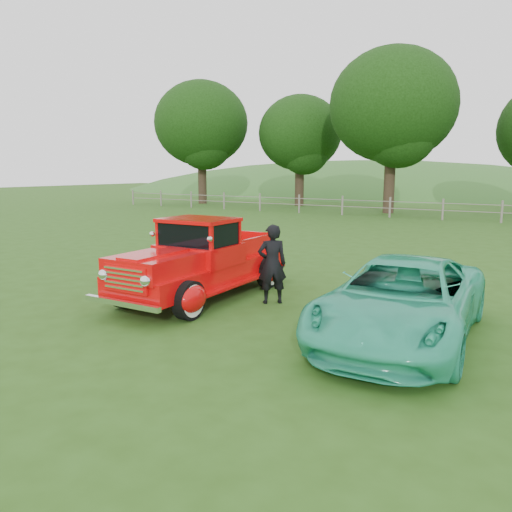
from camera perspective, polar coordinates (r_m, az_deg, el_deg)
The scene contains 9 objects.
ground at distance 9.73m, azimuth -5.83°, elevation -7.07°, with size 140.00×140.00×0.00m, color #294D14.
distant_hills at distance 67.96m, azimuth 23.05°, elevation 2.87°, with size 116.00×60.00×18.00m.
fence_line at distance 30.01m, azimuth 20.57°, elevation 5.01°, with size 48.00×0.12×1.20m.
tree_far_west at distance 42.27m, azimuth -6.28°, elevation 14.80°, with size 7.60×7.60×9.93m.
tree_mid_west at distance 39.64m, azimuth 5.07°, elevation 13.79°, with size 6.40×6.40×8.46m.
tree_near_west at distance 34.03m, azimuth 15.37°, elevation 16.25°, with size 8.00×8.00×10.42m.
red_pickup at distance 11.14m, azimuth -6.30°, elevation -0.69°, with size 2.28×5.01×1.78m.
teal_sedan at distance 8.68m, azimuth 16.36°, elevation -4.90°, with size 2.24×4.85×1.35m, color #2DB68D.
man at distance 10.55m, azimuth 1.85°, elevation -0.93°, with size 0.62×0.41×1.70m, color black.
Camera 1 is at (5.67, -7.38, 2.83)m, focal length 35.00 mm.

